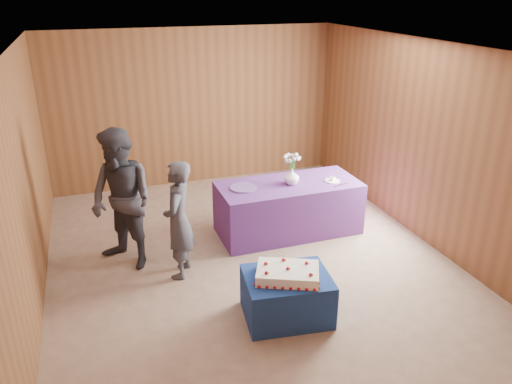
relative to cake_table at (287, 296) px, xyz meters
name	(u,v)px	position (x,y,z in m)	size (l,w,h in m)	color
ground	(248,259)	(-0.02, 1.29, -0.25)	(6.00, 6.00, 0.00)	#A1836F
room_shell	(247,126)	(-0.02, 1.29, 1.55)	(5.04, 6.04, 2.72)	brown
cake_table	(287,296)	(0.00, 0.00, 0.00)	(0.90, 0.70, 0.50)	navy
serving_table	(288,208)	(0.78, 1.86, 0.12)	(2.00, 0.90, 0.75)	#5A2E7F
sheet_cake	(288,273)	(-0.01, -0.03, 0.31)	(0.79, 0.69, 0.16)	white
vase	(292,177)	(0.80, 1.84, 0.61)	(0.21, 0.21, 0.22)	white
flower_spray	(292,158)	(0.80, 1.84, 0.88)	(0.24, 0.24, 0.19)	#2E6D2B
platter	(243,188)	(0.11, 1.90, 0.51)	(0.37, 0.37, 0.02)	#6E4F9F
plate	(332,181)	(1.40, 1.74, 0.51)	(0.22, 0.22, 0.01)	white
cake_slice	(332,179)	(1.40, 1.74, 0.54)	(0.08, 0.08, 0.07)	white
knife	(341,185)	(1.44, 1.57, 0.50)	(0.26, 0.02, 0.00)	silver
guest_left	(178,220)	(-0.91, 1.22, 0.49)	(0.54, 0.35, 1.48)	#3A3A44
guest_right	(122,200)	(-1.52, 1.68, 0.64)	(0.87, 0.68, 1.79)	#33323C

